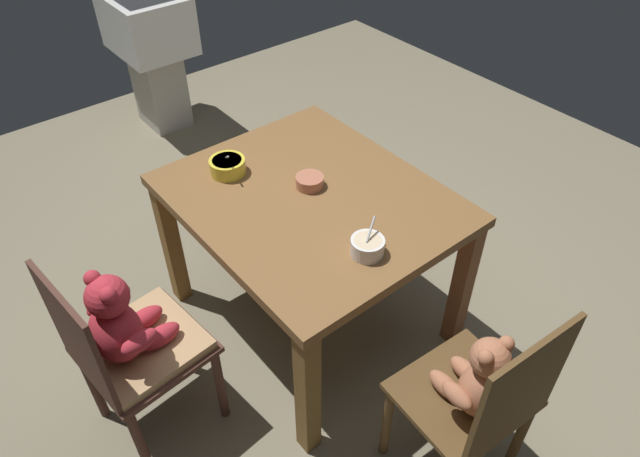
{
  "coord_description": "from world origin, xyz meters",
  "views": [
    {
      "loc": [
        1.43,
        -1.11,
        2.13
      ],
      "look_at": [
        0.0,
        0.05,
        0.52
      ],
      "focal_mm": 32.35,
      "sensor_mm": 36.0,
      "label": 1
    }
  ],
  "objects_px": {
    "dining_table": "(311,215)",
    "teddy_chair_near_right": "(480,390)",
    "porridge_bowl_yellow_near_left": "(228,166)",
    "teddy_chair_near_front": "(126,337)",
    "porridge_bowl_white_near_right": "(367,246)",
    "porridge_bowl_terracotta_center": "(310,181)",
    "sink_basin": "(151,43)"
  },
  "relations": [
    {
      "from": "teddy_chair_near_right",
      "to": "porridge_bowl_yellow_near_left",
      "type": "distance_m",
      "value": 1.3
    },
    {
      "from": "porridge_bowl_terracotta_center",
      "to": "sink_basin",
      "type": "xyz_separation_m",
      "value": [
        -2.0,
        0.27,
        -0.17
      ]
    },
    {
      "from": "porridge_bowl_white_near_right",
      "to": "porridge_bowl_yellow_near_left",
      "type": "bearing_deg",
      "value": -170.72
    },
    {
      "from": "porridge_bowl_yellow_near_left",
      "to": "porridge_bowl_white_near_right",
      "type": "distance_m",
      "value": 0.73
    },
    {
      "from": "porridge_bowl_yellow_near_left",
      "to": "porridge_bowl_white_near_right",
      "type": "height_order",
      "value": "porridge_bowl_yellow_near_left"
    },
    {
      "from": "teddy_chair_near_front",
      "to": "sink_basin",
      "type": "relative_size",
      "value": 1.0
    },
    {
      "from": "porridge_bowl_yellow_near_left",
      "to": "porridge_bowl_terracotta_center",
      "type": "distance_m",
      "value": 0.35
    },
    {
      "from": "porridge_bowl_white_near_right",
      "to": "sink_basin",
      "type": "relative_size",
      "value": 0.14
    },
    {
      "from": "dining_table",
      "to": "teddy_chair_near_right",
      "type": "distance_m",
      "value": 0.94
    },
    {
      "from": "porridge_bowl_terracotta_center",
      "to": "sink_basin",
      "type": "bearing_deg",
      "value": 172.31
    },
    {
      "from": "porridge_bowl_yellow_near_left",
      "to": "teddy_chair_near_right",
      "type": "bearing_deg",
      "value": 5.31
    },
    {
      "from": "porridge_bowl_yellow_near_left",
      "to": "porridge_bowl_white_near_right",
      "type": "xyz_separation_m",
      "value": [
        0.72,
        0.12,
        -0.0
      ]
    },
    {
      "from": "teddy_chair_near_right",
      "to": "teddy_chair_near_front",
      "type": "relative_size",
      "value": 1.01
    },
    {
      "from": "porridge_bowl_yellow_near_left",
      "to": "teddy_chair_near_front",
      "type": "bearing_deg",
      "value": -60.74
    },
    {
      "from": "teddy_chair_near_front",
      "to": "dining_table",
      "type": "bearing_deg",
      "value": -2.84
    },
    {
      "from": "teddy_chair_near_right",
      "to": "porridge_bowl_white_near_right",
      "type": "height_order",
      "value": "teddy_chair_near_right"
    },
    {
      "from": "porridge_bowl_yellow_near_left",
      "to": "sink_basin",
      "type": "distance_m",
      "value": 1.79
    },
    {
      "from": "teddy_chair_near_right",
      "to": "porridge_bowl_yellow_near_left",
      "type": "xyz_separation_m",
      "value": [
        -1.27,
        -0.12,
        0.23
      ]
    },
    {
      "from": "porridge_bowl_yellow_near_left",
      "to": "sink_basin",
      "type": "height_order",
      "value": "sink_basin"
    },
    {
      "from": "dining_table",
      "to": "porridge_bowl_white_near_right",
      "type": "relative_size",
      "value": 8.94
    },
    {
      "from": "dining_table",
      "to": "sink_basin",
      "type": "bearing_deg",
      "value": 171.47
    },
    {
      "from": "teddy_chair_near_right",
      "to": "teddy_chair_near_front",
      "type": "height_order",
      "value": "teddy_chair_near_right"
    },
    {
      "from": "teddy_chair_near_front",
      "to": "porridge_bowl_white_near_right",
      "type": "relative_size",
      "value": 7.15
    },
    {
      "from": "teddy_chair_near_front",
      "to": "porridge_bowl_terracotta_center",
      "type": "xyz_separation_m",
      "value": [
        -0.09,
        0.88,
        0.2
      ]
    },
    {
      "from": "dining_table",
      "to": "teddy_chair_near_right",
      "type": "bearing_deg",
      "value": -3.08
    },
    {
      "from": "dining_table",
      "to": "porridge_bowl_white_near_right",
      "type": "distance_m",
      "value": 0.41
    },
    {
      "from": "dining_table",
      "to": "porridge_bowl_terracotta_center",
      "type": "bearing_deg",
      "value": 143.17
    },
    {
      "from": "porridge_bowl_terracotta_center",
      "to": "porridge_bowl_yellow_near_left",
      "type": "bearing_deg",
      "value": -144.35
    },
    {
      "from": "porridge_bowl_terracotta_center",
      "to": "sink_basin",
      "type": "distance_m",
      "value": 2.03
    },
    {
      "from": "teddy_chair_near_front",
      "to": "teddy_chair_near_right",
      "type": "bearing_deg",
      "value": -54.14
    },
    {
      "from": "teddy_chair_near_right",
      "to": "porridge_bowl_yellow_near_left",
      "type": "bearing_deg",
      "value": 9.53
    },
    {
      "from": "teddy_chair_near_front",
      "to": "sink_basin",
      "type": "bearing_deg",
      "value": 55.71
    }
  ]
}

